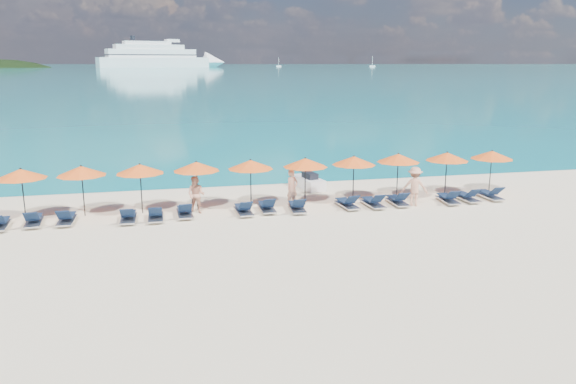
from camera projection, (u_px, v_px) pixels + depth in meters
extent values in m
plane|color=beige|center=(305.00, 240.00, 21.32)|extent=(1400.00, 1400.00, 0.00)
cube|color=#1FA9B2|center=(163.00, 66.00, 648.10)|extent=(1600.00, 1300.00, 0.01)
ellipsoid|color=black|center=(4.00, 106.00, 529.07)|extent=(162.00, 126.00, 85.50)
cube|color=white|center=(154.00, 63.00, 526.69)|extent=(103.68, 47.22, 9.33)
cone|color=white|center=(215.00, 62.00, 556.02)|extent=(25.54, 25.54, 20.53)
cube|color=white|center=(151.00, 53.00, 523.88)|extent=(83.21, 38.67, 7.46)
cube|color=white|center=(149.00, 47.00, 521.71)|extent=(64.98, 31.60, 4.67)
cube|color=white|center=(147.00, 43.00, 519.96)|extent=(44.51, 23.05, 3.27)
cube|color=black|center=(152.00, 55.00, 524.20)|extent=(84.25, 39.14, 0.84)
cube|color=black|center=(151.00, 51.00, 523.45)|extent=(82.18, 38.20, 0.84)
cylinder|color=black|center=(133.00, 39.00, 512.97)|extent=(4.11, 4.11, 5.13)
cube|color=white|center=(279.00, 66.00, 595.14)|extent=(5.30, 1.77, 1.41)
cylinder|color=white|center=(279.00, 62.00, 594.09)|extent=(0.32, 0.32, 8.83)
cube|color=white|center=(372.00, 66.00, 583.33)|extent=(5.96, 1.99, 1.59)
cylinder|color=white|center=(372.00, 61.00, 582.15)|extent=(0.36, 0.36, 9.94)
cube|color=white|center=(308.00, 183.00, 29.95)|extent=(1.39, 2.56, 0.56)
cube|color=black|center=(310.00, 176.00, 29.68)|extent=(0.70, 1.09, 0.35)
cylinder|color=black|center=(303.00, 170.00, 30.36)|extent=(0.56, 0.17, 0.06)
imported|color=tan|center=(292.00, 188.00, 26.04)|extent=(0.76, 0.67, 1.75)
imported|color=tan|center=(196.00, 195.00, 24.91)|extent=(0.94, 0.76, 1.68)
imported|color=tan|center=(415.00, 186.00, 26.19)|extent=(1.32, 1.05, 1.86)
cylinder|color=black|center=(23.00, 195.00, 23.80)|extent=(0.05, 0.05, 2.20)
cone|color=#F75D1A|center=(21.00, 174.00, 23.59)|extent=(2.10, 2.10, 0.42)
sphere|color=black|center=(20.00, 169.00, 23.54)|extent=(0.08, 0.08, 0.08)
cylinder|color=black|center=(83.00, 192.00, 24.42)|extent=(0.05, 0.05, 2.20)
cone|color=#F75D1A|center=(81.00, 171.00, 24.21)|extent=(2.10, 2.10, 0.42)
sphere|color=black|center=(81.00, 166.00, 24.16)|extent=(0.08, 0.08, 0.08)
cylinder|color=black|center=(141.00, 189.00, 24.86)|extent=(0.05, 0.05, 2.20)
cone|color=#F75D1A|center=(140.00, 169.00, 24.65)|extent=(2.10, 2.10, 0.42)
sphere|color=black|center=(140.00, 164.00, 24.60)|extent=(0.08, 0.08, 0.08)
cylinder|color=black|center=(197.00, 186.00, 25.43)|extent=(0.05, 0.05, 2.20)
cone|color=#F75D1A|center=(196.00, 166.00, 25.22)|extent=(2.10, 2.10, 0.42)
sphere|color=black|center=(196.00, 162.00, 25.17)|extent=(0.08, 0.08, 0.08)
cylinder|color=black|center=(251.00, 184.00, 25.90)|extent=(0.05, 0.05, 2.20)
cone|color=#F75D1A|center=(250.00, 164.00, 25.69)|extent=(2.10, 2.10, 0.42)
sphere|color=black|center=(250.00, 160.00, 25.64)|extent=(0.08, 0.08, 0.08)
cylinder|color=black|center=(305.00, 182.00, 26.38)|extent=(0.05, 0.05, 2.20)
cone|color=#F75D1A|center=(305.00, 163.00, 26.17)|extent=(2.10, 2.10, 0.42)
sphere|color=black|center=(305.00, 158.00, 26.12)|extent=(0.08, 0.08, 0.08)
cylinder|color=black|center=(353.00, 179.00, 26.91)|extent=(0.05, 0.05, 2.20)
cone|color=#F75D1A|center=(354.00, 161.00, 26.70)|extent=(2.10, 2.10, 0.42)
sphere|color=black|center=(354.00, 156.00, 26.65)|extent=(0.08, 0.08, 0.08)
cylinder|color=black|center=(397.00, 176.00, 27.61)|extent=(0.05, 0.05, 2.20)
cone|color=#F75D1A|center=(398.00, 158.00, 27.40)|extent=(2.10, 2.10, 0.42)
sphere|color=black|center=(398.00, 154.00, 27.35)|extent=(0.08, 0.08, 0.08)
cylinder|color=black|center=(446.00, 175.00, 28.00)|extent=(0.05, 0.05, 2.20)
cone|color=#F75D1A|center=(447.00, 157.00, 27.79)|extent=(2.10, 2.10, 0.42)
sphere|color=black|center=(447.00, 152.00, 27.74)|extent=(0.08, 0.08, 0.08)
cylinder|color=black|center=(490.00, 173.00, 28.51)|extent=(0.05, 0.05, 2.20)
cone|color=#F75D1A|center=(492.00, 155.00, 28.30)|extent=(2.10, 2.10, 0.42)
sphere|color=black|center=(492.00, 151.00, 28.25)|extent=(0.08, 0.08, 0.08)
cube|color=silver|center=(0.00, 226.00, 22.73)|extent=(0.75, 1.74, 0.06)
cube|color=#10213E|center=(1.00, 220.00, 22.93)|extent=(0.63, 1.14, 0.04)
cube|color=silver|center=(34.00, 222.00, 23.22)|extent=(0.75, 1.74, 0.06)
cube|color=#10213E|center=(34.00, 217.00, 23.41)|extent=(0.64, 1.14, 0.04)
cube|color=#10213E|center=(31.00, 216.00, 22.61)|extent=(0.59, 0.58, 0.43)
cube|color=silver|center=(67.00, 220.00, 23.47)|extent=(0.64, 1.71, 0.06)
cube|color=#10213E|center=(67.00, 215.00, 23.67)|extent=(0.56, 1.11, 0.04)
cube|color=#10213E|center=(64.00, 214.00, 22.85)|extent=(0.56, 0.54, 0.43)
cube|color=silver|center=(128.00, 219.00, 23.74)|extent=(0.65, 1.71, 0.06)
cube|color=#10213E|center=(129.00, 213.00, 23.95)|extent=(0.57, 1.11, 0.04)
cube|color=#10213E|center=(127.00, 213.00, 23.13)|extent=(0.56, 0.54, 0.43)
cube|color=silver|center=(156.00, 217.00, 23.97)|extent=(0.63, 1.70, 0.06)
cube|color=#10213E|center=(156.00, 212.00, 24.17)|extent=(0.56, 1.10, 0.04)
cube|color=#10213E|center=(155.00, 211.00, 23.35)|extent=(0.55, 0.54, 0.43)
cube|color=silver|center=(185.00, 214.00, 24.52)|extent=(0.67, 1.72, 0.06)
cube|color=#10213E|center=(184.00, 209.00, 24.72)|extent=(0.58, 1.12, 0.04)
cube|color=#10213E|center=(185.00, 208.00, 23.90)|extent=(0.57, 0.55, 0.43)
cube|color=silver|center=(244.00, 211.00, 24.88)|extent=(0.70, 1.73, 0.06)
cube|color=#10213E|center=(242.00, 206.00, 25.08)|extent=(0.60, 1.12, 0.04)
cube|color=#10213E|center=(246.00, 205.00, 24.27)|extent=(0.57, 0.56, 0.43)
cube|color=silver|center=(267.00, 208.00, 25.35)|extent=(0.63, 1.70, 0.06)
cube|color=#10213E|center=(266.00, 204.00, 25.55)|extent=(0.56, 1.10, 0.04)
cube|color=#10213E|center=(269.00, 203.00, 24.74)|extent=(0.55, 0.54, 0.43)
cube|color=silver|center=(297.00, 209.00, 25.34)|extent=(0.74, 1.74, 0.06)
cube|color=#10213E|center=(296.00, 204.00, 25.55)|extent=(0.62, 1.14, 0.04)
cube|color=#10213E|center=(299.00, 203.00, 24.72)|extent=(0.59, 0.57, 0.43)
cube|color=silver|center=(347.00, 205.00, 25.96)|extent=(0.78, 1.75, 0.06)
cube|color=#10213E|center=(345.00, 200.00, 26.15)|extent=(0.65, 1.15, 0.04)
cube|color=#10213E|center=(352.00, 199.00, 25.36)|extent=(0.60, 0.59, 0.43)
cube|color=silver|center=(373.00, 204.00, 26.14)|extent=(0.72, 1.73, 0.06)
cube|color=#10213E|center=(371.00, 199.00, 26.34)|extent=(0.61, 1.13, 0.04)
cube|color=#10213E|center=(378.00, 198.00, 25.53)|extent=(0.58, 0.57, 0.43)
cube|color=silver|center=(397.00, 202.00, 26.50)|extent=(0.64, 1.71, 0.06)
cube|color=#10213E|center=(395.00, 198.00, 26.70)|extent=(0.56, 1.11, 0.04)
cube|color=#10213E|center=(402.00, 196.00, 25.88)|extent=(0.56, 0.54, 0.43)
cube|color=silver|center=(448.00, 200.00, 26.86)|extent=(0.78, 1.75, 0.06)
cube|color=#10213E|center=(446.00, 196.00, 27.06)|extent=(0.65, 1.15, 0.04)
cube|color=#10213E|center=(453.00, 195.00, 26.23)|extent=(0.60, 0.59, 0.43)
cube|color=silver|center=(467.00, 198.00, 27.22)|extent=(0.68, 1.72, 0.06)
cube|color=#10213E|center=(464.00, 194.00, 27.42)|extent=(0.59, 1.12, 0.04)
cube|color=#10213E|center=(474.00, 193.00, 26.61)|extent=(0.57, 0.56, 0.43)
cube|color=silver|center=(490.00, 196.00, 27.63)|extent=(0.66, 1.72, 0.06)
cube|color=#10213E|center=(487.00, 192.00, 27.83)|extent=(0.58, 1.11, 0.04)
cube|color=#10213E|center=(497.00, 191.00, 27.02)|extent=(0.56, 0.55, 0.43)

